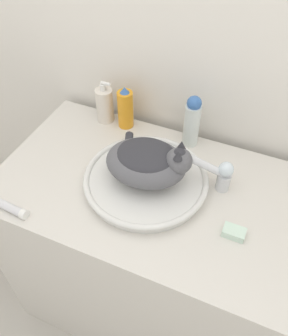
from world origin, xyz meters
name	(u,v)px	position (x,y,z in m)	size (l,w,h in m)	color
wall_back	(200,37)	(0.00, 0.66, 1.20)	(8.00, 0.05, 2.40)	silver
vanity_counter	(153,255)	(0.00, 0.30, 0.42)	(1.06, 0.60, 0.85)	beige
sink_basin	(146,180)	(-0.03, 0.30, 0.87)	(0.40, 0.40, 0.04)	silver
cat	(148,161)	(-0.03, 0.30, 0.96)	(0.28, 0.27, 0.15)	#56565B
faucet	(220,173)	(0.19, 0.38, 0.91)	(0.15, 0.08, 0.14)	silver
soap_pump_bottle	(105,105)	(-0.31, 0.55, 0.92)	(0.07, 0.07, 0.17)	silver
lotion_bottle_white	(192,121)	(0.03, 0.55, 0.95)	(0.06, 0.06, 0.20)	silver
spray_bottle_trigger	(125,108)	(-0.23, 0.55, 0.92)	(0.06, 0.06, 0.17)	orange
cream_tube	(7,206)	(-0.38, 0.04, 0.86)	(0.16, 0.04, 0.03)	silver
soap_bar	(234,232)	(0.28, 0.23, 0.86)	(0.06, 0.04, 0.02)	silver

